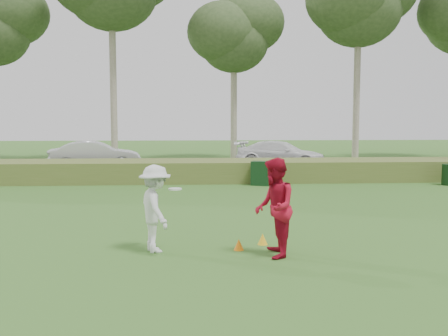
{
  "coord_description": "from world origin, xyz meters",
  "views": [
    {
      "loc": [
        -0.91,
        -10.18,
        2.62
      ],
      "look_at": [
        0.0,
        4.0,
        1.3
      ],
      "focal_mm": 40.0,
      "sensor_mm": 36.0,
      "label": 1
    }
  ],
  "objects": [
    {
      "name": "park_road",
      "position": [
        0.0,
        17.0,
        0.03
      ],
      "size": [
        80.0,
        6.0,
        0.06
      ],
      "primitive_type": "cube",
      "color": "#2D2D2D",
      "rests_on": "ground"
    },
    {
      "name": "cone_orange",
      "position": [
        0.03,
        -0.2,
        0.11
      ],
      "size": [
        0.21,
        0.21,
        0.23
      ],
      "primitive_type": "cone",
      "color": "orange",
      "rests_on": "ground"
    },
    {
      "name": "utility_cabinet",
      "position": [
        1.94,
        10.13,
        0.5
      ],
      "size": [
        0.92,
        0.75,
        0.99
      ],
      "primitive_type": "cube",
      "rotation": [
        0.0,
        0.0,
        -0.37
      ],
      "color": "#103215",
      "rests_on": "ground"
    },
    {
      "name": "car_right",
      "position": [
        4.1,
        17.63,
        0.79
      ],
      "size": [
        5.46,
        3.9,
        1.47
      ],
      "primitive_type": "imported",
      "rotation": [
        0.0,
        0.0,
        1.16
      ],
      "color": "white",
      "rests_on": "park_road"
    },
    {
      "name": "cone_yellow",
      "position": [
        0.58,
        0.22,
        0.12
      ],
      "size": [
        0.22,
        0.22,
        0.24
      ],
      "primitive_type": "cone",
      "color": "yellow",
      "rests_on": "ground"
    },
    {
      "name": "player_white",
      "position": [
        -1.66,
        -0.2,
        0.88
      ],
      "size": [
        1.04,
        1.29,
        1.76
      ],
      "rotation": [
        0.0,
        0.0,
        1.92
      ],
      "color": "silver",
      "rests_on": "ground"
    },
    {
      "name": "player_red",
      "position": [
        0.67,
        -0.75,
        0.97
      ],
      "size": [
        0.79,
        0.98,
        1.93
      ],
      "primitive_type": "imported",
      "rotation": [
        0.0,
        0.0,
        -1.64
      ],
      "color": "#AD0E26",
      "rests_on": "ground"
    },
    {
      "name": "tree_4",
      "position": [
        2.0,
        24.5,
        8.59
      ],
      "size": [
        6.24,
        6.24,
        11.5
      ],
      "color": "gray",
      "rests_on": "ground"
    },
    {
      "name": "ground",
      "position": [
        0.0,
        0.0,
        0.0
      ],
      "size": [
        120.0,
        120.0,
        0.0
      ],
      "primitive_type": "plane",
      "color": "#2E6020",
      "rests_on": "ground"
    },
    {
      "name": "tree_5",
      "position": [
        10.0,
        22.5,
        10.47
      ],
      "size": [
        7.28,
        7.28,
        14.0
      ],
      "color": "gray",
      "rests_on": "ground"
    },
    {
      "name": "reed_strip",
      "position": [
        0.0,
        12.0,
        0.45
      ],
      "size": [
        80.0,
        3.0,
        0.9
      ],
      "primitive_type": "cube",
      "color": "#506327",
      "rests_on": "ground"
    },
    {
      "name": "car_mid",
      "position": [
        -6.01,
        16.49,
        0.84
      ],
      "size": [
        4.91,
        2.3,
        1.56
      ],
      "primitive_type": "imported",
      "rotation": [
        0.0,
        0.0,
        1.71
      ],
      "color": "silver",
      "rests_on": "park_road"
    }
  ]
}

